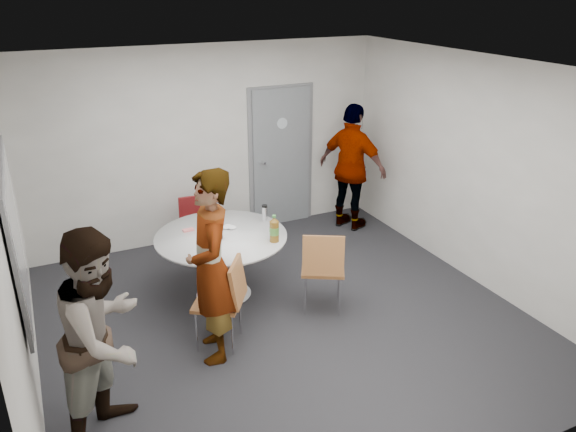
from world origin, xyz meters
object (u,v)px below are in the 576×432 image
door (281,158)px  table (224,244)px  chair_near_right (323,264)px  person_right (352,168)px  chair_far (194,220)px  person_main (211,267)px  person_left (104,336)px  whiteboard (15,232)px  chair_near_left (227,294)px

door → table: size_ratio=1.42×
chair_near_right → person_right: 2.44m
chair_far → person_right: size_ratio=0.42×
person_main → person_left: size_ratio=1.06×
whiteboard → table: (2.05, 0.56, -0.78)m
chair_near_right → door: bearing=104.5°
chair_far → person_right: person_right is taller
chair_near_right → chair_far: (-0.84, 2.06, -0.12)m
table → person_right: bearing=24.9°
chair_near_right → chair_near_left: bearing=-144.7°
table → chair_near_left: table is taller
person_main → person_left: bearing=-48.6°
chair_near_left → person_main: 0.43m
door → chair_near_left: 3.23m
person_main → chair_near_right: bearing=110.3°
table → person_left: (-1.54, -1.63, 0.23)m
door → person_right: size_ratio=1.14×
door → whiteboard: size_ratio=1.12×
person_left → person_right: 4.76m
whiteboard → chair_near_left: bearing=-11.4°
person_right → person_main: bearing=100.1°
door → table: (-1.51, -1.72, -0.35)m
door → person_main: bearing=-125.9°
chair_near_right → person_right: person_right is taller
whiteboard → chair_near_right: whiteboard is taller
person_left → person_right: bearing=-15.4°
table → chair_far: table is taller
whiteboard → chair_far: whiteboard is taller
whiteboard → person_right: size_ratio=1.02×
table → door: bearing=48.7°
person_right → table: bearing=88.3°
chair_near_right → person_main: 1.39m
door → person_left: door is taller
chair_near_left → chair_near_right: bearing=-50.7°
whiteboard → chair_far: (2.07, 1.83, -0.97)m
chair_far → chair_near_right: bearing=116.7°
chair_near_right → person_left: 2.56m
door → whiteboard: door is taller
whiteboard → door: bearing=32.7°
person_main → person_left: (-1.08, -0.63, -0.05)m
table → chair_far: (0.02, 1.26, -0.20)m
chair_near_left → person_main: bearing=150.7°
chair_near_left → person_left: bearing=153.0°
door → chair_far: 1.66m
table → chair_near_right: 1.17m
table → chair_near_right: bearing=-42.7°
chair_near_left → person_main: person_main is taller
whiteboard → person_right: (4.41, 1.66, -0.52)m
chair_near_left → person_left: person_left is taller
chair_far → person_left: person_left is taller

